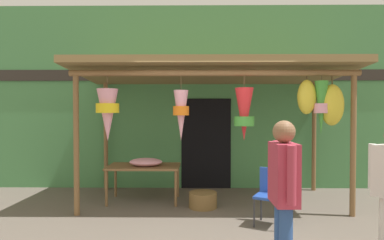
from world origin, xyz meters
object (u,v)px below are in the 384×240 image
at_px(flower_heap_on_table, 147,162).
at_px(folding_chair, 271,191).
at_px(shopper_by_bananas, 284,188).
at_px(wicker_basket_by_table, 203,200).
at_px(display_table, 144,169).

distance_m(flower_heap_on_table, folding_chair, 2.39).
bearing_deg(shopper_by_bananas, flower_heap_on_table, 121.65).
xyz_separation_m(flower_heap_on_table, wicker_basket_by_table, (1.06, -0.33, -0.62)).
distance_m(flower_heap_on_table, wicker_basket_by_table, 1.27).
height_order(flower_heap_on_table, wicker_basket_by_table, flower_heap_on_table).
relative_size(display_table, folding_chair, 1.61).
distance_m(folding_chair, shopper_by_bananas, 1.81).
bearing_deg(display_table, shopper_by_bananas, -58.08).
height_order(folding_chair, wicker_basket_by_table, folding_chair).
height_order(display_table, folding_chair, folding_chair).
xyz_separation_m(flower_heap_on_table, folding_chair, (2.07, -1.18, -0.26)).
bearing_deg(folding_chair, display_table, 149.78).
relative_size(flower_heap_on_table, shopper_by_bananas, 0.38).
relative_size(folding_chair, wicker_basket_by_table, 1.69).
xyz_separation_m(folding_chair, wicker_basket_by_table, (-1.01, 0.84, -0.37)).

